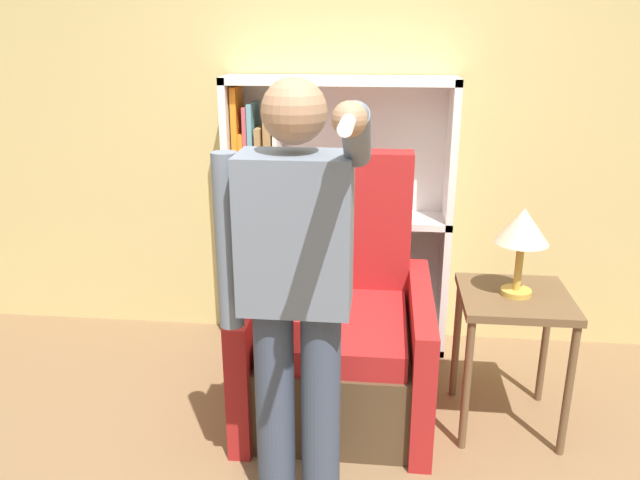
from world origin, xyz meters
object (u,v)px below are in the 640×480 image
Objects in this scene: bookcase at (311,226)px; person_standing at (295,286)px; armchair at (339,334)px; table_lamp at (523,230)px; side_table at (513,317)px.

person_standing is (0.12, -1.41, 0.22)m from bookcase.
table_lamp is at bearing -8.23° from armchair.
armchair reaches higher than table_lamp.
bookcase reaches higher than side_table.
side_table is 1.66× the size of table_lamp.
person_standing is at bearing -144.39° from side_table.
bookcase is 0.94× the size of person_standing.
bookcase reaches higher than armchair.
bookcase is at bearing 94.70° from person_standing.
table_lamp is at bearing 90.00° from side_table.
person_standing is at bearing -144.39° from table_lamp.
side_table is at bearing -36.32° from bookcase.
bookcase is 2.33× the size of side_table.
person_standing is 1.12m from table_lamp.
person_standing is 1.19m from side_table.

